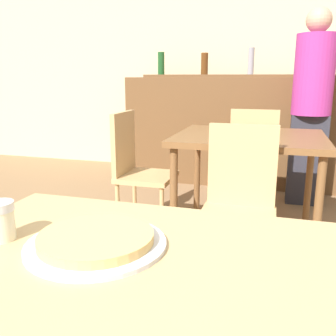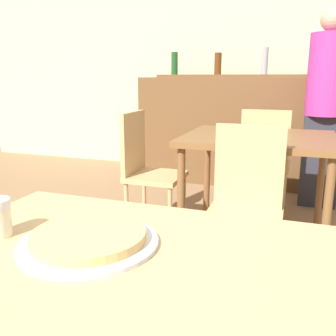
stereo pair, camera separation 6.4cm
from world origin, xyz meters
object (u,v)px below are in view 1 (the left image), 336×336
Objects in this scene: chair_far_side_back at (254,155)px; pizza_tray at (96,241)px; person_standing at (312,102)px; chair_far_side_front at (239,198)px; chair_far_side_left at (136,165)px; cheese_shaker at (0,221)px.

chair_far_side_back is 2.38m from pizza_tray.
chair_far_side_back is 0.52× the size of person_standing.
chair_far_side_back is 2.50× the size of pizza_tray.
chair_far_side_left is at bearing 144.59° from chair_far_side_front.
cheese_shaker reaches higher than pizza_tray.
person_standing is (0.45, 0.41, 0.43)m from chair_far_side_back.
chair_far_side_front is 1.34m from cheese_shaker.
chair_far_side_left is at bearing 108.03° from pizza_tray.
chair_far_side_front is at bearing 77.98° from pizza_tray.
pizza_tray is 3.44× the size of cheese_shaker.
chair_far_side_left is 1.85m from cheese_shaker.
chair_far_side_back is 2.46m from cheese_shaker.
chair_far_side_left reaches higher than pizza_tray.
chair_far_side_back reaches higher than pizza_tray.
chair_far_side_front is 1.01m from chair_far_side_left.
chair_far_side_back is at bearing 77.89° from cheese_shaker.
chair_far_side_left is 1.68m from person_standing.
pizza_tray is at bearing -104.27° from person_standing.
chair_far_side_left is 8.61× the size of cheese_shaker.
chair_far_side_front is 2.50× the size of pizza_tray.
cheese_shaker is 2.96m from person_standing.
chair_far_side_front is 1.18m from chair_far_side_back.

